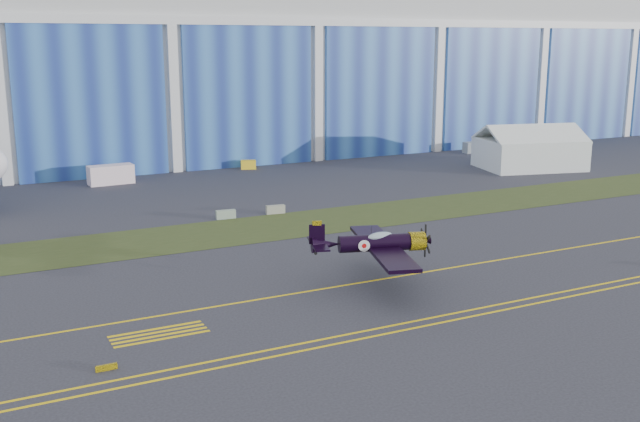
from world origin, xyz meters
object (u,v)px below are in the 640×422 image
warbird (375,243)px  shipping_container (111,175)px  tent (530,146)px  tug (248,165)px

warbird → shipping_container: 50.97m
shipping_container → warbird: bearing=-83.2°
warbird → shipping_container: warbird is taller
warbird → tent: tent is taller
tent → shipping_container: bearing=178.8°
tent → tug: size_ratio=7.45×
warbird → shipping_container: (-9.09, 50.11, -2.04)m
warbird → shipping_container: bearing=117.5°
warbird → tug: bearing=95.7°
warbird → tug: 54.06m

